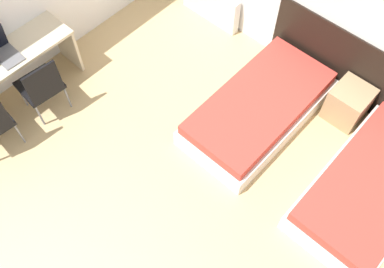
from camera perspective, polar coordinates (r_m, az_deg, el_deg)
headboard_panel at (r=5.41m, az=22.16°, el=6.84°), size 2.59×0.03×0.94m
bed_near_window at (r=5.17m, az=8.88°, el=3.37°), size 0.98×1.93×0.39m
bed_near_door at (r=4.98m, az=22.72°, el=-6.51°), size 0.98×1.93×0.39m
nightstand at (r=5.42m, az=20.08°, el=3.85°), size 0.42×0.44×0.47m
radiator at (r=6.22m, az=2.51°, el=16.99°), size 0.94×0.12×0.53m
chair_near_laptop at (r=5.25m, az=-19.48°, el=6.17°), size 0.49×0.49×0.87m
laptop at (r=5.31m, az=-23.82°, el=10.17°), size 0.36×0.25×0.36m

